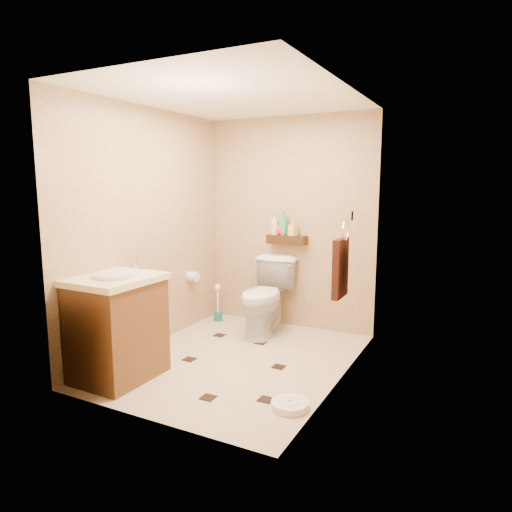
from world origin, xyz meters
The scene contains 19 objects.
ground centered at (0.00, 0.00, 0.00)m, with size 2.50×2.50×0.00m, color tan.
wall_back centered at (0.00, 1.25, 1.20)m, with size 2.00×0.04×2.40m, color tan.
wall_front centered at (0.00, -1.25, 1.20)m, with size 2.00×0.04×2.40m, color tan.
wall_left centered at (-1.00, 0.00, 1.20)m, with size 0.04×2.50×2.40m, color tan.
wall_right centered at (1.00, 0.00, 1.20)m, with size 0.04×2.50×2.40m, color tan.
ceiling centered at (0.00, 0.00, 2.40)m, with size 2.00×2.50×0.02m, color white.
wall_shelf centered at (0.00, 1.17, 1.02)m, with size 0.46×0.14×0.10m, color #3A230F.
floor_accents centered at (0.05, -0.09, 0.00)m, with size 1.23×1.41×0.01m.
toilet centered at (-0.10, 0.83, 0.42)m, with size 0.47×0.82×0.84m, color white.
vanity centered at (-0.70, -0.80, 0.46)m, with size 0.60×0.73×1.03m.
bathroom_scale centered at (0.82, -0.64, 0.03)m, with size 0.31×0.31×0.06m.
toilet_brush centered at (-0.82, 0.98, 0.16)m, with size 0.10×0.10×0.45m.
towel_ring centered at (0.91, 0.25, 0.95)m, with size 0.12×0.30×0.76m.
toilet_paper centered at (-0.94, 0.65, 0.60)m, with size 0.12×0.11×0.12m.
bottle_a centered at (-0.15, 1.17, 1.19)m, with size 0.10×0.10×0.25m, color beige.
bottle_b centered at (-0.15, 1.17, 1.16)m, with size 0.08×0.08×0.17m, color #FFA135.
bottle_c centered at (-0.07, 1.17, 1.15)m, with size 0.12×0.12×0.16m, color red.
bottle_d centered at (-0.05, 1.17, 1.21)m, with size 0.11×0.11×0.28m, color #359F58.
bottle_e centered at (0.07, 1.17, 1.16)m, with size 0.08×0.08×0.18m, color #FFC054.
Camera 1 is at (2.05, -3.57, 1.65)m, focal length 32.00 mm.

